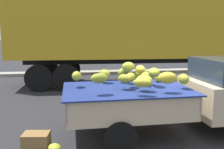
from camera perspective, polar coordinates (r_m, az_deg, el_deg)
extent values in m
plane|color=#28282B|center=(6.17, 12.96, -12.29)|extent=(220.00, 220.00, 0.00)
cube|color=gray|center=(14.34, 0.34, 0.59)|extent=(80.00, 0.80, 0.16)
cube|color=#28333D|center=(6.25, 24.77, 1.04)|extent=(1.09, 1.53, 0.52)
cube|color=#CCB793|center=(5.49, 3.41, -8.35)|extent=(2.68, 1.77, 0.08)
cube|color=#CCB793|center=(6.21, 1.70, -3.78)|extent=(2.64, 0.11, 0.44)
cube|color=#CCB793|center=(4.65, 5.78, -8.33)|extent=(2.64, 0.11, 0.44)
cube|color=#CCB793|center=(5.84, 15.95, -4.97)|extent=(0.09, 1.71, 0.44)
cube|color=#CCB793|center=(5.29, -10.44, -6.25)|extent=(0.09, 1.71, 0.44)
cube|color=#B21914|center=(6.25, 1.64, -4.08)|extent=(2.53, 0.07, 0.07)
cube|color=navy|center=(5.37, 3.46, -3.36)|extent=(2.80, 1.89, 0.03)
ellipsoid|color=#96A02A|center=(4.70, -3.01, -0.87)|extent=(0.38, 0.28, 0.19)
ellipsoid|color=#A4A82B|center=(5.88, -1.76, 0.13)|extent=(0.35, 0.39, 0.22)
ellipsoid|color=yellow|center=(5.77, 8.18, -0.47)|extent=(0.35, 0.37, 0.23)
ellipsoid|color=yellow|center=(5.58, 6.66, 1.24)|extent=(0.25, 0.33, 0.18)
ellipsoid|color=#9DA92F|center=(5.89, 6.34, 0.10)|extent=(0.37, 0.35, 0.24)
ellipsoid|color=gold|center=(5.34, 4.35, -0.64)|extent=(0.34, 0.40, 0.20)
ellipsoid|color=olive|center=(5.93, 2.39, 0.39)|extent=(0.32, 0.35, 0.23)
ellipsoid|color=gold|center=(4.65, 7.13, -1.95)|extent=(0.40, 0.31, 0.17)
ellipsoid|color=gold|center=(5.80, 3.85, 1.85)|extent=(0.36, 0.29, 0.22)
ellipsoid|color=#A0AC31|center=(5.54, 9.85, 0.48)|extent=(0.26, 0.37, 0.21)
ellipsoid|color=gold|center=(5.45, -8.28, -0.32)|extent=(0.26, 0.31, 0.21)
ellipsoid|color=gold|center=(5.05, 7.55, -1.46)|extent=(0.44, 0.42, 0.24)
ellipsoid|color=gold|center=(4.98, 12.89, -0.77)|extent=(0.40, 0.27, 0.24)
ellipsoid|color=gold|center=(6.19, 10.89, -0.69)|extent=(0.31, 0.36, 0.23)
ellipsoid|color=#A8A829|center=(5.46, 16.44, -1.02)|extent=(0.24, 0.31, 0.22)
ellipsoid|color=#A2A62A|center=(5.16, 2.92, -0.97)|extent=(0.35, 0.34, 0.19)
cylinder|color=black|center=(7.28, 22.07, -6.74)|extent=(0.64, 0.21, 0.64)
cylinder|color=black|center=(6.29, -1.13, -8.52)|extent=(0.64, 0.21, 0.64)
cylinder|color=black|center=(4.77, 1.92, -14.51)|extent=(0.64, 0.21, 0.64)
cube|color=gold|center=(11.41, 8.09, 10.97)|extent=(12.08, 2.90, 2.70)
cube|color=black|center=(11.46, 7.92, 3.46)|extent=(11.05, 0.77, 0.30)
cylinder|color=black|center=(12.39, -9.93, 1.22)|extent=(1.09, 0.34, 1.08)
cylinder|color=black|center=(10.02, -10.73, -0.68)|extent=(1.09, 0.34, 1.08)
cylinder|color=black|center=(12.50, -14.88, 1.12)|extent=(1.09, 0.34, 1.08)
cylinder|color=black|center=(10.16, -16.81, -0.78)|extent=(1.09, 0.34, 1.08)
cylinder|color=#38383A|center=(12.74, 22.40, 1.27)|extent=(0.18, 0.18, 1.25)
ellipsoid|color=gold|center=(5.01, -13.29, -16.47)|extent=(0.36, 0.37, 0.17)
cube|color=olive|center=(5.30, -17.33, -14.47)|extent=(0.56, 0.42, 0.29)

